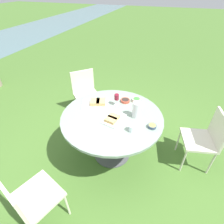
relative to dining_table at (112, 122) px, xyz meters
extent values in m
plane|color=#446B2B|center=(0.00, 0.00, -0.66)|extent=(40.00, 40.00, 0.00)
cylinder|color=#4C4C51|center=(0.00, 0.00, -0.65)|extent=(0.56, 0.56, 0.02)
cylinder|color=#4C4C51|center=(0.00, 0.00, -0.28)|extent=(0.11, 0.11, 0.72)
cylinder|color=gray|center=(0.00, 0.00, 0.09)|extent=(1.37, 1.37, 0.03)
cube|color=beige|center=(0.81, 0.79, -0.21)|extent=(0.61, 0.61, 0.04)
cube|color=beige|center=(0.95, 0.92, 0.02)|extent=(0.33, 0.34, 0.42)
cylinder|color=beige|center=(0.54, 0.80, -0.45)|extent=(0.03, 0.03, 0.43)
cylinder|color=beige|center=(0.81, 0.52, -0.45)|extent=(0.03, 0.03, 0.43)
cylinder|color=beige|center=(0.81, 1.05, -0.45)|extent=(0.03, 0.03, 0.43)
cylinder|color=beige|center=(1.08, 0.77, -0.45)|extent=(0.03, 0.03, 0.43)
cube|color=beige|center=(-1.13, 0.43, -0.21)|extent=(0.55, 0.56, 0.04)
cube|color=beige|center=(-1.31, 0.50, 0.02)|extent=(0.19, 0.42, 0.42)
cylinder|color=beige|center=(-1.02, 0.18, -0.45)|extent=(0.03, 0.03, 0.43)
cylinder|color=beige|center=(-0.88, 0.55, -0.45)|extent=(0.03, 0.03, 0.43)
cylinder|color=beige|center=(-1.23, 0.68, -0.45)|extent=(0.03, 0.03, 0.43)
cube|color=beige|center=(0.25, -1.18, -0.21)|extent=(0.52, 0.50, 0.04)
cube|color=beige|center=(0.29, -1.37, 0.02)|extent=(0.44, 0.12, 0.42)
cylinder|color=beige|center=(0.41, -0.96, -0.45)|extent=(0.03, 0.03, 0.43)
cylinder|color=beige|center=(0.02, -1.04, -0.45)|extent=(0.03, 0.03, 0.43)
cylinder|color=beige|center=(0.48, -1.32, -0.45)|extent=(0.03, 0.03, 0.43)
cylinder|color=beige|center=(0.10, -1.40, -0.45)|extent=(0.03, 0.03, 0.43)
cylinder|color=silver|center=(0.08, -0.31, 0.22)|extent=(0.11, 0.11, 0.22)
cone|color=silver|center=(0.13, -0.31, 0.31)|extent=(0.03, 0.03, 0.03)
cylinder|color=silver|center=(0.26, 0.02, 0.11)|extent=(0.06, 0.06, 0.01)
cylinder|color=silver|center=(0.26, 0.02, 0.16)|extent=(0.01, 0.01, 0.09)
cylinder|color=maroon|center=(0.26, 0.02, 0.25)|extent=(0.06, 0.06, 0.08)
cube|color=white|center=(-0.07, -0.05, 0.12)|extent=(0.35, 0.27, 0.02)
cube|color=tan|center=(-0.14, -0.03, 0.15)|extent=(0.14, 0.16, 0.04)
cube|color=tan|center=(-0.07, -0.05, 0.15)|extent=(0.14, 0.16, 0.04)
cube|color=white|center=(0.16, 0.31, 0.12)|extent=(0.35, 0.43, 0.02)
cube|color=tan|center=(0.19, 0.23, 0.16)|extent=(0.19, 0.18, 0.05)
cube|color=tan|center=(0.16, 0.31, 0.16)|extent=(0.19, 0.18, 0.05)
cylinder|color=#334256|center=(-0.07, -0.54, 0.13)|extent=(0.10, 0.10, 0.04)
cylinder|color=#E0C147|center=(-0.07, -0.54, 0.14)|extent=(0.08, 0.08, 0.02)
cylinder|color=beige|center=(0.44, -0.23, 0.14)|extent=(0.12, 0.12, 0.05)
cylinder|color=#387533|center=(0.44, -0.23, 0.15)|extent=(0.10, 0.10, 0.02)
cylinder|color=#B74733|center=(0.38, -0.08, 0.13)|extent=(0.13, 0.13, 0.04)
cylinder|color=#2D231E|center=(0.38, -0.08, 0.14)|extent=(0.11, 0.11, 0.02)
cylinder|color=silver|center=(-0.21, -0.32, 0.16)|extent=(0.08, 0.08, 0.09)
camera|label=1|loc=(-1.74, -0.59, 1.56)|focal=28.00mm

